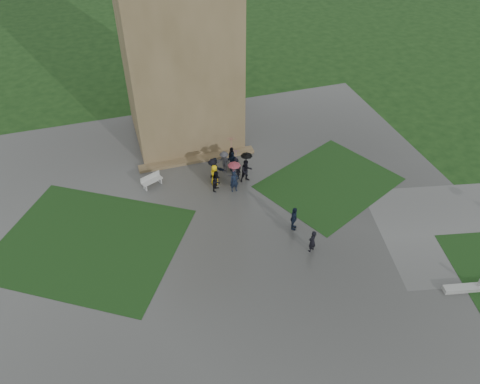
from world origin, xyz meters
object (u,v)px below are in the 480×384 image
object	(u,v)px
tower	(176,25)
bench	(152,180)
pedestrian_mid	(294,219)
pedestrian_near	(312,241)

from	to	relation	value
tower	bench	xyz separation A→B (m)	(-3.82, -6.47, -8.51)
bench	tower	bearing A→B (deg)	35.68
tower	pedestrian_mid	world-z (taller)	tower
pedestrian_mid	pedestrian_near	xyz separation A→B (m)	(0.33, -2.14, -0.06)
bench	pedestrian_near	xyz separation A→B (m)	(8.31, -9.29, 0.34)
tower	pedestrian_near	size ratio (longest dim) A/B	11.23
tower	bench	world-z (taller)	tower
pedestrian_mid	pedestrian_near	size ratio (longest dim) A/B	1.08
pedestrian_mid	pedestrian_near	world-z (taller)	pedestrian_mid
bench	pedestrian_near	size ratio (longest dim) A/B	1.01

